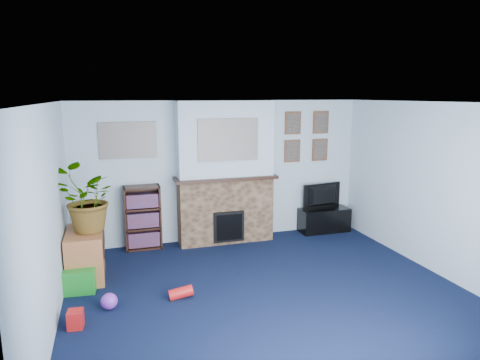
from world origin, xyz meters
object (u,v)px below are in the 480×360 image
object	(u,v)px
bookshelf	(143,219)
sideboard	(85,253)
television	(324,196)
tv_stand	(324,219)

from	to	relation	value
bookshelf	sideboard	distance (m)	1.28
television	tv_stand	bearing A→B (deg)	81.61
television	bookshelf	bearing A→B (deg)	-9.38
television	sideboard	size ratio (longest dim) A/B	0.92
bookshelf	sideboard	xyz separation A→B (m)	(-0.86, -0.94, -0.15)
bookshelf	television	bearing A→B (deg)	-0.99
television	bookshelf	xyz separation A→B (m)	(-3.27, 0.06, -0.16)
television	sideboard	bearing A→B (deg)	3.76
television	sideboard	world-z (taller)	television
sideboard	bookshelf	bearing A→B (deg)	47.81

